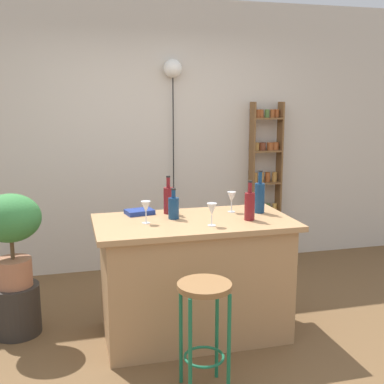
{
  "coord_description": "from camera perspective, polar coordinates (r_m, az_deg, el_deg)",
  "views": [
    {
      "loc": [
        -0.89,
        -3.06,
        1.8
      ],
      "look_at": [
        0.05,
        0.55,
        1.07
      ],
      "focal_mm": 44.9,
      "sensor_mm": 36.0,
      "label": 1
    }
  ],
  "objects": [
    {
      "name": "cookbook",
      "position": [
        3.79,
        -6.26,
        -2.35
      ],
      "size": [
        0.24,
        0.19,
        0.03
      ],
      "primitive_type": "cube",
      "rotation": [
        0.0,
        0.0,
        0.21
      ],
      "color": "navy",
      "rests_on": "kitchen_counter"
    },
    {
      "name": "kitchen_counter",
      "position": [
        3.73,
        0.22,
        -10.07
      ],
      "size": [
        1.48,
        0.79,
        0.91
      ],
      "color": "tan",
      "rests_on": "ground"
    },
    {
      "name": "wine_glass_left",
      "position": [
        3.4,
        2.37,
        -2.11
      ],
      "size": [
        0.07,
        0.07,
        0.16
      ],
      "color": "silver",
      "rests_on": "kitchen_counter"
    },
    {
      "name": "bar_stool",
      "position": [
        3.01,
        1.48,
        -14.07
      ],
      "size": [
        0.33,
        0.33,
        0.71
      ],
      "color": "#196642",
      "rests_on": "ground"
    },
    {
      "name": "bottle_vinegar",
      "position": [
        3.59,
        6.86,
        -1.58
      ],
      "size": [
        0.08,
        0.08,
        0.3
      ],
      "color": "maroon",
      "rests_on": "kitchen_counter"
    },
    {
      "name": "bottle_olive_oil",
      "position": [
        3.77,
        -2.82,
        -0.88
      ],
      "size": [
        0.08,
        0.08,
        0.3
      ],
      "color": "maroon",
      "rests_on": "kitchen_counter"
    },
    {
      "name": "pendant_globe_light",
      "position": [
        5.03,
        -2.29,
        13.97
      ],
      "size": [
        0.19,
        0.19,
        2.2
      ],
      "color": "black",
      "rests_on": "ground"
    },
    {
      "name": "wine_glass_center",
      "position": [
        3.48,
        -5.51,
        -1.85
      ],
      "size": [
        0.07,
        0.07,
        0.16
      ],
      "color": "silver",
      "rests_on": "kitchen_counter"
    },
    {
      "name": "potted_plant",
      "position": [
        3.85,
        -20.73,
        -4.06
      ],
      "size": [
        0.46,
        0.41,
        0.72
      ],
      "color": "#A86B4C",
      "rests_on": "plant_stool"
    },
    {
      "name": "back_wall",
      "position": [
        5.11,
        -4.52,
        6.49
      ],
      "size": [
        6.4,
        0.1,
        2.8
      ],
      "primitive_type": "cube",
      "color": "beige",
      "rests_on": "ground"
    },
    {
      "name": "wine_glass_right",
      "position": [
        3.83,
        4.72,
        -0.67
      ],
      "size": [
        0.07,
        0.07,
        0.16
      ],
      "color": "silver",
      "rests_on": "kitchen_counter"
    },
    {
      "name": "plant_stool",
      "position": [
        4.06,
        -20.09,
        -12.97
      ],
      "size": [
        0.36,
        0.36,
        0.39
      ],
      "primitive_type": "cylinder",
      "color": "#2D2823",
      "rests_on": "ground"
    },
    {
      "name": "ground",
      "position": [
        3.66,
        1.48,
        -18.42
      ],
      "size": [
        12.0,
        12.0,
        0.0
      ],
      "primitive_type": "plane",
      "color": "brown"
    },
    {
      "name": "bottle_sauce_amber",
      "position": [
        3.83,
        8.04,
        -0.57
      ],
      "size": [
        0.08,
        0.08,
        0.34
      ],
      "color": "navy",
      "rests_on": "kitchen_counter"
    },
    {
      "name": "spice_shelf",
      "position": [
        5.38,
        8.68,
        1.41
      ],
      "size": [
        0.35,
        0.15,
        1.77
      ],
      "color": "brown",
      "rests_on": "ground"
    },
    {
      "name": "bottle_spirits_clear",
      "position": [
        3.61,
        -2.2,
        -1.83
      ],
      "size": [
        0.08,
        0.08,
        0.23
      ],
      "color": "navy",
      "rests_on": "kitchen_counter"
    }
  ]
}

